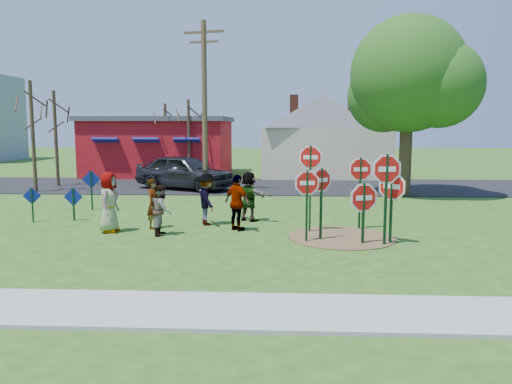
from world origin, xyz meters
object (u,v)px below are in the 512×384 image
(person_a, at_px, (109,202))
(utility_pole, at_px, (205,103))
(stop_sign_a, at_px, (307,190))
(person_b, at_px, (153,204))
(stop_sign_c, at_px, (386,178))
(leafy_tree, at_px, (411,81))
(suv, at_px, (185,172))
(stop_sign_b, at_px, (311,166))
(stop_sign_d, at_px, (360,175))

(person_a, bearing_deg, utility_pole, -5.78)
(stop_sign_a, xyz_separation_m, person_b, (-4.88, 1.69, -0.71))
(stop_sign_c, relative_size, leafy_tree, 0.32)
(person_a, xyz_separation_m, suv, (0.39, 10.44, -0.01))
(stop_sign_a, distance_m, suv, 12.85)
(leafy_tree, bearing_deg, utility_pole, 174.59)
(stop_sign_b, xyz_separation_m, person_a, (-6.30, -0.29, -1.14))
(person_a, bearing_deg, leafy_tree, -48.98)
(person_a, bearing_deg, stop_sign_a, -96.04)
(stop_sign_b, distance_m, utility_pole, 10.71)
(person_a, relative_size, suv, 0.36)
(suv, height_order, leafy_tree, leafy_tree)
(stop_sign_b, height_order, utility_pole, utility_pole)
(stop_sign_d, height_order, leafy_tree, leafy_tree)
(stop_sign_a, bearing_deg, person_a, 157.87)
(person_a, xyz_separation_m, person_b, (1.25, 0.64, -0.14))
(stop_sign_a, xyz_separation_m, suv, (-5.74, 11.49, -0.58))
(stop_sign_c, bearing_deg, stop_sign_d, 88.57)
(stop_sign_b, bearing_deg, leafy_tree, 68.63)
(person_b, xyz_separation_m, suv, (-0.86, 9.80, 0.13))
(stop_sign_c, bearing_deg, suv, 112.71)
(stop_sign_d, bearing_deg, stop_sign_a, -141.64)
(stop_sign_c, xyz_separation_m, leafy_tree, (3.10, 10.05, 3.51))
(stop_sign_d, bearing_deg, stop_sign_c, -88.00)
(person_a, height_order, person_b, person_a)
(utility_pole, relative_size, leafy_tree, 1.00)
(utility_pole, xyz_separation_m, leafy_tree, (9.80, -0.93, 0.98))
(stop_sign_a, bearing_deg, stop_sign_d, 33.60)
(person_b, height_order, suv, suv)
(stop_sign_d, relative_size, person_b, 1.52)
(stop_sign_b, xyz_separation_m, suv, (-5.91, 10.15, -1.14))
(person_a, bearing_deg, person_b, -59.00)
(leafy_tree, bearing_deg, stop_sign_a, -118.39)
(stop_sign_c, height_order, suv, stop_sign_c)
(utility_pole, distance_m, leafy_tree, 9.89)
(suv, bearing_deg, stop_sign_b, -125.23)
(person_a, relative_size, utility_pole, 0.23)
(stop_sign_b, relative_size, person_b, 1.76)
(stop_sign_b, xyz_separation_m, utility_pole, (-4.70, 9.34, 2.33))
(stop_sign_d, bearing_deg, utility_pole, 117.95)
(stop_sign_b, distance_m, leafy_tree, 10.38)
(stop_sign_c, height_order, utility_pole, utility_pole)
(suv, height_order, utility_pole, utility_pole)
(stop_sign_d, bearing_deg, person_a, 178.21)
(stop_sign_c, xyz_separation_m, person_a, (-8.29, 1.34, -0.94))
(person_a, height_order, leafy_tree, leafy_tree)
(stop_sign_a, bearing_deg, person_b, 148.45)
(stop_sign_b, distance_m, person_b, 5.22)
(stop_sign_d, distance_m, person_b, 6.74)
(stop_sign_c, height_order, person_a, stop_sign_c)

